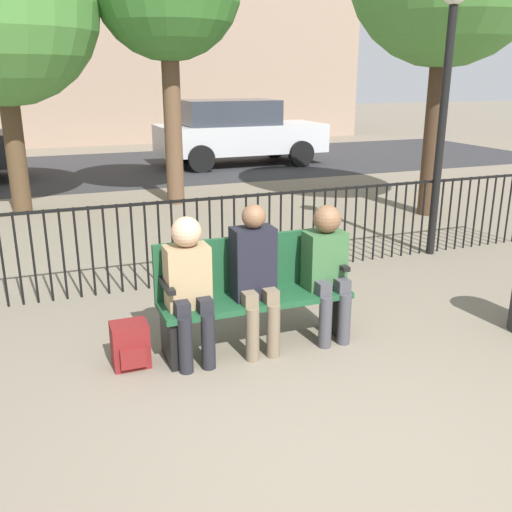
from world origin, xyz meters
TOP-DOWN VIEW (x-y plane):
  - ground_plane at (0.00, 0.00)m, footprint 80.00×80.00m
  - park_bench at (0.00, 1.76)m, footprint 1.60×0.45m
  - seated_person_0 at (-0.57, 1.63)m, footprint 0.34×0.39m
  - seated_person_1 at (-0.03, 1.63)m, footprint 0.34×0.39m
  - seated_person_2 at (0.62, 1.63)m, footprint 0.34×0.39m
  - backpack at (-1.04, 1.71)m, footprint 0.28×0.27m
  - fence_railing at (-0.02, 3.37)m, footprint 9.01×0.03m
  - lamp_post at (3.05, 3.33)m, footprint 0.28×0.28m
  - street_surface at (0.00, 12.00)m, footprint 24.00×6.00m
  - parked_car_1 at (3.30, 11.50)m, footprint 4.20×1.94m

SIDE VIEW (x-z plane):
  - ground_plane at x=0.00m, z-range 0.00..0.00m
  - street_surface at x=0.00m, z-range 0.00..0.01m
  - backpack at x=-1.04m, z-range 0.00..0.36m
  - park_bench at x=0.00m, z-range 0.03..0.95m
  - fence_railing at x=-0.02m, z-range 0.08..1.03m
  - seated_person_2 at x=0.62m, z-range 0.08..1.26m
  - seated_person_0 at x=-0.57m, z-range 0.08..1.26m
  - seated_person_1 at x=-0.03m, z-range 0.07..1.30m
  - parked_car_1 at x=3.30m, z-range 0.03..1.65m
  - lamp_post at x=3.05m, z-range 0.56..3.79m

